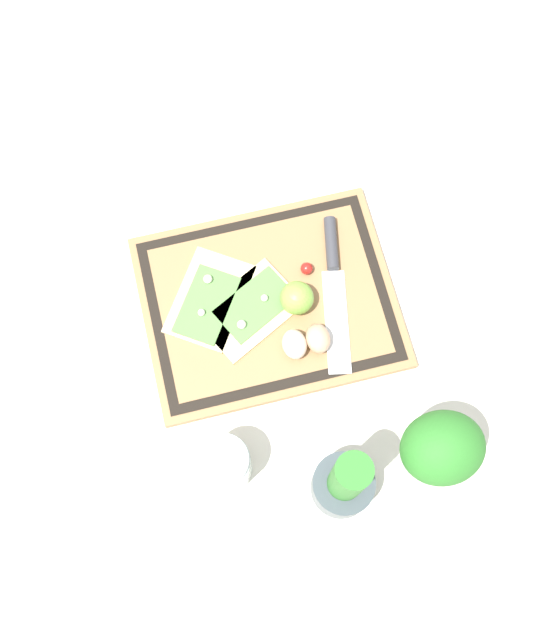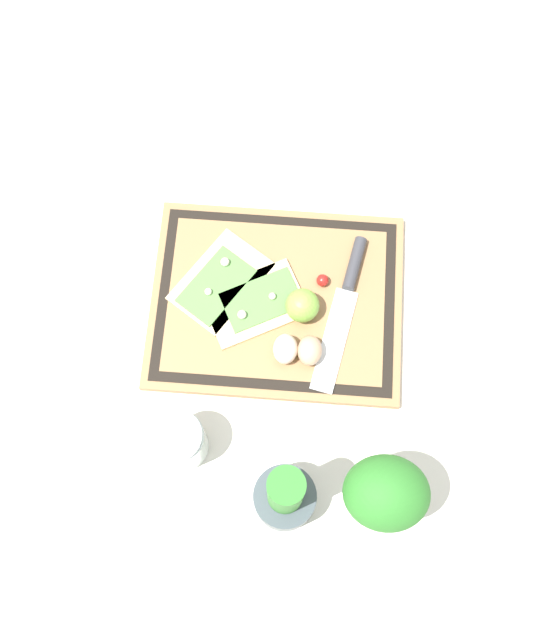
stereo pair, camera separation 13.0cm
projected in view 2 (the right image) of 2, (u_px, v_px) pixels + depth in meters
name	position (u px, v px, depth m)	size (l,w,h in m)	color
ground_plane	(276.00, 303.00, 1.35)	(6.00, 6.00, 0.00)	silver
cutting_board	(276.00, 301.00, 1.34)	(0.45, 0.36, 0.02)	#997047
pizza_slice_near	(220.00, 282.00, 1.33)	(0.19, 0.21, 0.02)	beige
pizza_slice_far	(256.00, 303.00, 1.32)	(0.20, 0.18, 0.02)	beige
knife	(348.00, 288.00, 1.33)	(0.09, 0.29, 0.02)	silver
egg_brown	(310.00, 351.00, 1.28)	(0.04, 0.05, 0.04)	tan
egg_pink	(285.00, 349.00, 1.28)	(0.04, 0.05, 0.04)	beige
lime	(302.00, 305.00, 1.29)	(0.06, 0.06, 0.06)	#7FB742
cherry_tomato_red	(323.00, 280.00, 1.33)	(0.02, 0.02, 0.02)	red
herb_pot	(285.00, 496.00, 1.16)	(0.10, 0.10, 0.24)	#3D474C
sauce_jar	(180.00, 442.00, 1.22)	(0.09, 0.09, 0.10)	silver
herb_glass	(383.00, 495.00, 1.12)	(0.13, 0.11, 0.21)	silver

